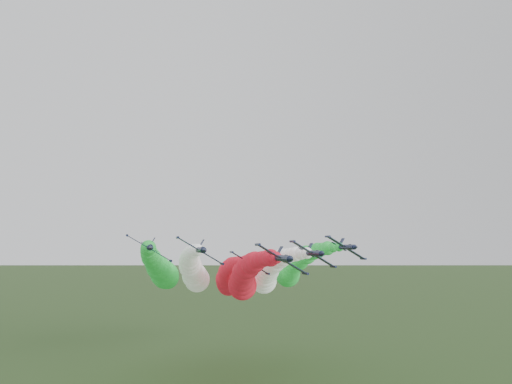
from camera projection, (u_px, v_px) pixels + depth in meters
jet_lead at (244, 278)px, 134.20m from camera, size 17.17×79.33×16.98m
jet_inner_left at (193, 271)px, 143.58m from camera, size 16.86×79.02×16.67m
jet_inner_right at (268, 273)px, 146.96m from camera, size 17.04×79.19×16.85m
jet_outer_left at (161, 270)px, 147.86m from camera, size 16.63×78.79×16.44m
jet_outer_right at (294, 267)px, 160.79m from camera, size 17.12×79.28×16.93m
jet_trail at (229, 277)px, 163.23m from camera, size 16.99×79.15×16.80m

